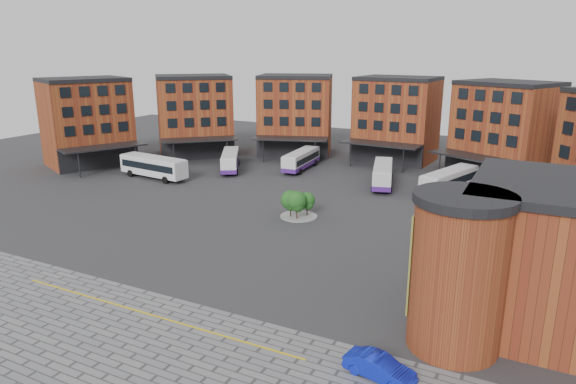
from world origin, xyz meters
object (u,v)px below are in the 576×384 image
at_px(bus_b, 230,160).
at_px(bus_d, 383,174).
at_px(bus_e, 449,181).
at_px(bus_a, 153,166).
at_px(blue_car, 379,367).
at_px(tree_island, 297,202).
at_px(bus_c, 301,159).
at_px(bus_f, 511,199).

relative_size(bus_b, bus_d, 0.91).
bearing_deg(bus_d, bus_e, -15.41).
bearing_deg(bus_d, bus_b, 168.45).
xyz_separation_m(bus_a, bus_b, (7.40, 10.00, -0.37)).
bearing_deg(bus_b, blue_car, -77.99).
xyz_separation_m(bus_d, blue_car, (13.11, -44.04, -0.99)).
bearing_deg(blue_car, bus_b, 52.78).
bearing_deg(tree_island, bus_e, 53.38).
bearing_deg(bus_e, bus_a, -146.48).
height_order(tree_island, bus_b, tree_island).
bearing_deg(bus_b, bus_c, -1.11).
relative_size(tree_island, bus_c, 0.40).
xyz_separation_m(bus_d, bus_f, (17.58, -6.03, 0.16)).
bearing_deg(tree_island, bus_d, 76.22).
relative_size(bus_c, blue_car, 2.50).
bearing_deg(bus_e, blue_car, -67.08).
bearing_deg(tree_island, bus_c, 114.27).
height_order(bus_d, bus_f, bus_f).
xyz_separation_m(bus_a, bus_f, (50.14, 5.58, -0.13)).
bearing_deg(bus_f, bus_b, -147.78).
distance_m(bus_c, bus_e, 24.69).
bearing_deg(blue_car, bus_c, 41.04).
relative_size(bus_e, bus_f, 1.05).
relative_size(tree_island, bus_d, 0.38).
distance_m(bus_b, bus_d, 25.20).
relative_size(bus_a, bus_b, 1.16).
height_order(bus_e, blue_car, bus_e).
height_order(tree_island, bus_f, bus_f).
height_order(bus_b, blue_car, bus_b).
bearing_deg(bus_f, bus_a, -135.53).
height_order(tree_island, bus_a, tree_island).
height_order(bus_a, bus_c, bus_a).
height_order(bus_c, bus_d, bus_d).
bearing_deg(bus_a, bus_e, -68.10).
relative_size(bus_c, bus_d, 0.96).
bearing_deg(bus_a, bus_f, -77.18).
height_order(bus_a, bus_b, bus_a).
distance_m(bus_b, bus_f, 42.96).
distance_m(bus_a, blue_car, 56.03).
height_order(bus_d, bus_e, bus_e).
height_order(bus_a, bus_f, bus_f).
bearing_deg(bus_c, bus_a, -142.03).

